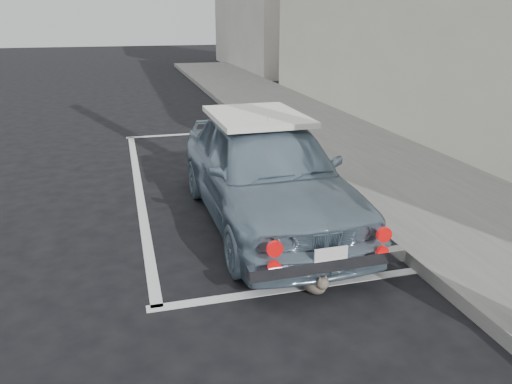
% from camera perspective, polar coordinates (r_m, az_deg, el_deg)
% --- Properties ---
extents(ground, '(80.00, 80.00, 0.00)m').
position_cam_1_polar(ground, '(5.39, -1.99, -8.98)').
color(ground, black).
rests_on(ground, ground).
extents(sidewalk, '(2.80, 40.00, 0.15)m').
position_cam_1_polar(sidewalk, '(8.25, 16.74, 1.16)').
color(sidewalk, slate).
rests_on(sidewalk, ground).
extents(pline_rear, '(3.00, 0.12, 0.01)m').
position_cam_1_polar(pline_rear, '(5.10, 4.92, -10.81)').
color(pline_rear, silver).
rests_on(pline_rear, ground).
extents(pline_front, '(3.00, 0.12, 0.01)m').
position_cam_1_polar(pline_front, '(11.51, -7.09, 6.63)').
color(pline_front, silver).
rests_on(pline_front, ground).
extents(pline_side, '(0.12, 7.00, 0.01)m').
position_cam_1_polar(pline_side, '(8.03, -13.26, 0.44)').
color(pline_side, silver).
rests_on(pline_side, ground).
extents(retro_coupe, '(1.71, 4.13, 1.40)m').
position_cam_1_polar(retro_coupe, '(6.37, 1.11, 2.56)').
color(retro_coupe, slate).
rests_on(retro_coupe, ground).
extents(cat, '(0.28, 0.46, 0.25)m').
position_cam_1_polar(cat, '(4.98, 6.71, -10.20)').
color(cat, brown).
rests_on(cat, ground).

